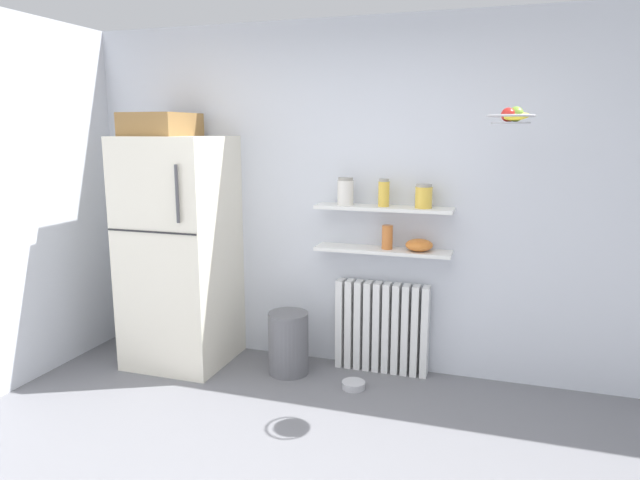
{
  "coord_description": "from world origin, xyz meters",
  "views": [
    {
      "loc": [
        1.02,
        -2.11,
        1.81
      ],
      "look_at": [
        -0.19,
        1.6,
        1.05
      ],
      "focal_mm": 31.94,
      "sensor_mm": 36.0,
      "label": 1
    }
  ],
  "objects": [
    {
      "name": "shelf_bowl",
      "position": [
        0.46,
        1.89,
        1.0
      ],
      "size": [
        0.19,
        0.19,
        0.09
      ],
      "primitive_type": "ellipsoid",
      "color": "orange",
      "rests_on": "wall_shelf_lower"
    },
    {
      "name": "wall_shelf_upper",
      "position": [
        0.2,
        1.89,
        1.25
      ],
      "size": [
        0.99,
        0.22,
        0.02
      ],
      "primitive_type": "cube",
      "color": "white"
    },
    {
      "name": "storage_jar_1",
      "position": [
        0.2,
        1.89,
        1.36
      ],
      "size": [
        0.08,
        0.08,
        0.2
      ],
      "color": "yellow",
      "rests_on": "wall_shelf_upper"
    },
    {
      "name": "storage_jar_0",
      "position": [
        -0.09,
        1.89,
        1.36
      ],
      "size": [
        0.12,
        0.12,
        0.2
      ],
      "color": "silver",
      "rests_on": "wall_shelf_upper"
    },
    {
      "name": "vase",
      "position": [
        0.23,
        1.89,
        1.04
      ],
      "size": [
        0.08,
        0.08,
        0.17
      ],
      "primitive_type": "cylinder",
      "color": "#CC7033",
      "rests_on": "wall_shelf_lower"
    },
    {
      "name": "wall_shelf_lower",
      "position": [
        0.2,
        1.89,
        0.94
      ],
      "size": [
        0.99,
        0.22,
        0.02
      ],
      "primitive_type": "cube",
      "color": "white"
    },
    {
      "name": "pet_food_bowl",
      "position": [
        0.08,
        1.55,
        0.03
      ],
      "size": [
        0.17,
        0.17,
        0.05
      ],
      "primitive_type": "cylinder",
      "color": "#B7B7BC",
      "rests_on": "ground_plane"
    },
    {
      "name": "back_wall",
      "position": [
        0.0,
        2.05,
        1.3
      ],
      "size": [
        7.04,
        0.1,
        2.6
      ],
      "primitive_type": "cube",
      "color": "silver",
      "rests_on": "ground_plane"
    },
    {
      "name": "hanging_fruit_basket",
      "position": [
        1.03,
        1.47,
        1.88
      ],
      "size": [
        0.28,
        0.28,
        0.1
      ],
      "color": "#B2B2B7"
    },
    {
      "name": "trash_bin",
      "position": [
        -0.46,
        1.66,
        0.24
      ],
      "size": [
        0.3,
        0.3,
        0.47
      ],
      "primitive_type": "cylinder",
      "color": "slate",
      "rests_on": "ground_plane"
    },
    {
      "name": "radiator",
      "position": [
        0.2,
        1.92,
        0.34
      ],
      "size": [
        0.7,
        0.12,
        0.69
      ],
      "color": "white",
      "rests_on": "ground_plane"
    },
    {
      "name": "ground_plane",
      "position": [
        0.0,
        0.5,
        0.0
      ],
      "size": [
        7.04,
        7.04,
        0.0
      ],
      "primitive_type": "plane",
      "color": "slate"
    },
    {
      "name": "refrigerator",
      "position": [
        -1.35,
        1.64,
        0.92
      ],
      "size": [
        0.74,
        0.75,
        1.93
      ],
      "color": "silver",
      "rests_on": "ground_plane"
    },
    {
      "name": "storage_jar_2",
      "position": [
        0.48,
        1.89,
        1.35
      ],
      "size": [
        0.12,
        0.12,
        0.17
      ],
      "color": "yellow",
      "rests_on": "wall_shelf_upper"
    }
  ]
}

